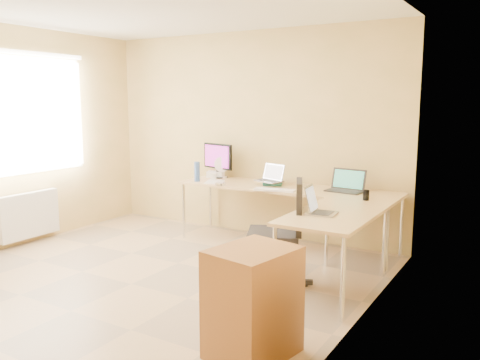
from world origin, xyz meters
The scene contains 23 objects.
floor centered at (0.00, 0.00, 0.00)m, with size 4.50×4.50×0.00m, color tan.
wall_back centered at (0.00, 2.25, 1.30)m, with size 4.50×4.50×0.00m, color tan.
wall_right centered at (2.10, 0.00, 1.30)m, with size 4.50×4.50×0.00m, color tan.
desk_main centered at (0.72, 1.85, 0.36)m, with size 2.65×0.70×0.73m, color tan.
desk_return centered at (1.70, 0.85, 0.36)m, with size 0.70×1.30×0.73m, color tan.
monitor centered at (-0.36, 2.05, 0.95)m, with size 0.52×0.17×0.45m, color black.
book_stack centered at (0.51, 1.95, 0.76)m, with size 0.22×0.31×0.05m, color #226460.
laptop_center centered at (0.52, 1.82, 0.88)m, with size 0.31×0.24×0.20m, color #A4A4BB.
laptop_black centered at (1.42, 1.90, 0.86)m, with size 0.40×0.29×0.25m, color black.
keyboard centered at (0.73, 1.55, 0.74)m, with size 0.46×0.13×0.02m, color white.
mouse centered at (0.81, 1.55, 0.75)m, with size 0.09×0.06×0.03m, color silver.
mug centered at (-0.29, 1.84, 0.78)m, with size 0.10×0.10×0.09m, color white.
cd_stack centered at (0.01, 1.55, 0.75)m, with size 0.13×0.13×0.03m, color white.
water_bottle centered at (-0.40, 1.64, 0.85)m, with size 0.07×0.07×0.25m, color #3B5EA5.
papers centered at (-0.19, 1.72, 0.73)m, with size 0.21×0.31×0.01m, color white.
white_box centered at (-0.40, 2.05, 0.77)m, with size 0.21×0.15×0.08m, color white.
desk_fan centered at (-0.27, 2.05, 0.86)m, with size 0.20×0.20×0.26m, color silver.
black_cup centered at (1.77, 1.55, 0.78)m, with size 0.06×0.06×0.11m, color black.
laptop_return centered at (1.61, 0.74, 0.83)m, with size 0.24×0.30×0.20m, color #979AAB.
office_chair centered at (1.17, 0.68, 0.50)m, with size 0.61×0.61×1.02m, color black.
cabinet centered at (1.65, -0.56, 0.36)m, with size 0.46×0.57×0.79m, color brown.
radiator centered at (-2.03, 0.40, 0.35)m, with size 0.09×0.80×0.55m, color white.
window centered at (-2.05, 0.40, 1.55)m, with size 0.10×1.80×1.40m, color white.
Camera 1 is at (3.22, -3.35, 1.73)m, focal length 37.30 mm.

